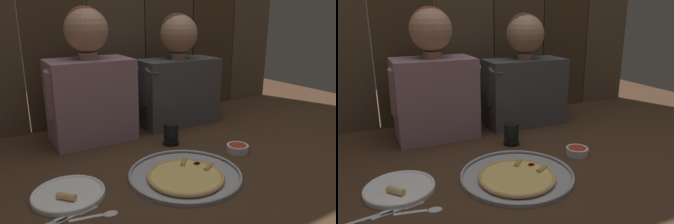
# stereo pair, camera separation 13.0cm
# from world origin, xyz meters

# --- Properties ---
(ground_plane) EXTENTS (3.20, 3.20, 0.00)m
(ground_plane) POSITION_xyz_m (0.00, 0.00, 0.00)
(ground_plane) COLOR #422B1C
(pizza_tray) EXTENTS (0.41, 0.41, 0.03)m
(pizza_tray) POSITION_xyz_m (-0.07, -0.11, 0.01)
(pizza_tray) COLOR #B2B2B7
(pizza_tray) RESTS_ON ground
(dinner_plate) EXTENTS (0.23, 0.23, 0.03)m
(dinner_plate) POSITION_xyz_m (-0.46, -0.03, 0.01)
(dinner_plate) COLOR white
(dinner_plate) RESTS_ON ground
(drinking_glass) EXTENTS (0.08, 0.08, 0.10)m
(drinking_glass) POSITION_xyz_m (0.04, 0.18, 0.05)
(drinking_glass) COLOR black
(drinking_glass) RESTS_ON ground
(dipping_bowl) EXTENTS (0.09, 0.09, 0.03)m
(dipping_bowl) POSITION_xyz_m (0.24, -0.04, 0.02)
(dipping_bowl) COLOR white
(dipping_bowl) RESTS_ON ground
(table_knife) EXTENTS (0.15, 0.05, 0.01)m
(table_knife) POSITION_xyz_m (-0.48, -0.14, 0.00)
(table_knife) COLOR silver
(table_knife) RESTS_ON ground
(table_spoon) EXTENTS (0.14, 0.05, 0.01)m
(table_spoon) POSITION_xyz_m (-0.41, -0.18, 0.00)
(table_spoon) COLOR silver
(table_spoon) RESTS_ON ground
(diner_left) EXTENTS (0.40, 0.23, 0.59)m
(diner_left) POSITION_xyz_m (-0.23, 0.42, 0.27)
(diner_left) COLOR gray
(diner_left) RESTS_ON ground
(diner_right) EXTENTS (0.44, 0.21, 0.57)m
(diner_right) POSITION_xyz_m (0.23, 0.42, 0.26)
(diner_right) COLOR #4C4C51
(diner_right) RESTS_ON ground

